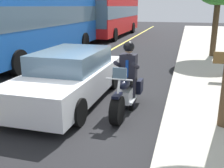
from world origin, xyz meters
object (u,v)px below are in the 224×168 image
at_px(rider_main, 128,69).
at_px(bus_far, 112,14).
at_px(car_dark, 70,76).
at_px(bus_near, 37,20).
at_px(motorcycle_main, 126,94).

xyz_separation_m(rider_main, bus_far, (-16.58, -5.10, 0.84)).
distance_m(rider_main, car_dark, 1.72).
xyz_separation_m(bus_far, car_dark, (16.41, 3.42, -1.18)).
bearing_deg(bus_near, car_dark, 37.23).
bearing_deg(bus_far, rider_main, 17.12).
distance_m(rider_main, bus_near, 8.34).
height_order(bus_far, car_dark, bus_far).
bearing_deg(rider_main, motorcycle_main, -0.16).
xyz_separation_m(rider_main, bus_near, (-5.78, -5.95, 0.84)).
distance_m(motorcycle_main, car_dark, 1.73).
bearing_deg(rider_main, car_dark, -95.56).
height_order(motorcycle_main, car_dark, car_dark).
relative_size(bus_near, bus_far, 1.00).
bearing_deg(bus_far, car_dark, 11.79).
height_order(motorcycle_main, bus_near, bus_near).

